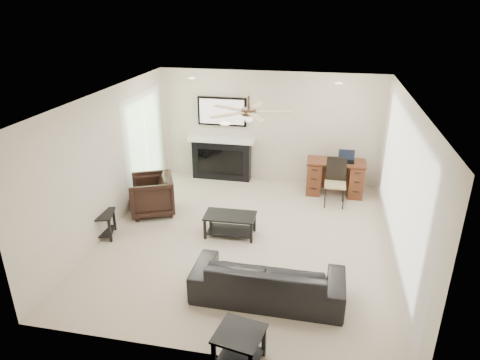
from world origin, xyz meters
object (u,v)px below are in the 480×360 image
(sofa, at_px, (268,279))
(armchair, at_px, (151,195))
(coffee_table, at_px, (230,225))
(fireplace_unit, at_px, (221,140))
(desk, at_px, (335,178))

(sofa, distance_m, armchair, 3.37)
(sofa, relative_size, coffee_table, 2.34)
(sofa, height_order, coffee_table, sofa)
(fireplace_unit, distance_m, desk, 2.68)
(fireplace_unit, bearing_deg, coffee_table, -73.03)
(sofa, xyz_separation_m, armchair, (-2.60, 2.15, 0.07))
(armchair, relative_size, coffee_table, 0.93)
(fireplace_unit, bearing_deg, armchair, -114.90)
(sofa, bearing_deg, desk, -103.14)
(armchair, xyz_separation_m, fireplace_unit, (0.92, 1.99, 0.57))
(armchair, bearing_deg, coffee_table, 47.70)
(armchair, height_order, fireplace_unit, fireplace_unit)
(coffee_table, relative_size, fireplace_unit, 0.47)
(coffee_table, bearing_deg, armchair, 160.39)
(desk, bearing_deg, armchair, -155.24)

